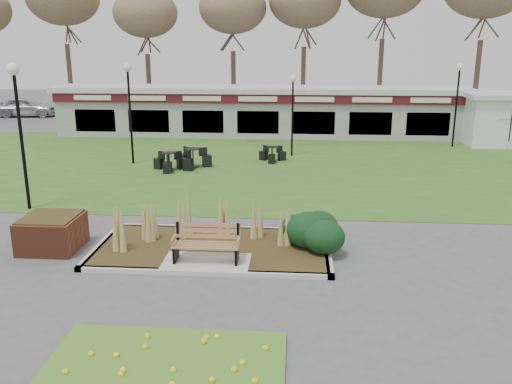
# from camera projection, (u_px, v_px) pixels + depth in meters

# --- Properties ---
(ground) EXTENTS (100.00, 100.00, 0.00)m
(ground) POSITION_uv_depth(u_px,v_px,m) (206.00, 268.00, 13.63)
(ground) COLOR #515154
(ground) RESTS_ON ground
(lawn) EXTENTS (34.00, 16.00, 0.02)m
(lawn) POSITION_uv_depth(u_px,v_px,m) (248.00, 164.00, 25.15)
(lawn) COLOR #2E601E
(lawn) RESTS_ON ground
(flower_bed) EXTENTS (4.20, 3.00, 0.16)m
(flower_bed) POSITION_uv_depth(u_px,v_px,m) (161.00, 374.00, 9.19)
(flower_bed) COLOR #357521
(flower_bed) RESTS_ON ground
(planting_bed) EXTENTS (6.75, 3.40, 1.27)m
(planting_bed) POSITION_uv_depth(u_px,v_px,m) (260.00, 237.00, 14.74)
(planting_bed) COLOR #372C16
(planting_bed) RESTS_ON ground
(park_bench) EXTENTS (1.70, 0.66, 0.93)m
(park_bench) POSITION_uv_depth(u_px,v_px,m) (207.00, 243.00, 13.71)
(park_bench) COLOR #915E41
(park_bench) RESTS_ON ground
(brick_planter) EXTENTS (1.50, 1.50, 0.95)m
(brick_planter) POSITION_uv_depth(u_px,v_px,m) (52.00, 232.00, 14.78)
(brick_planter) COLOR brown
(brick_planter) RESTS_ON ground
(food_pavilion) EXTENTS (24.60, 3.40, 2.90)m
(food_pavilion) POSITION_uv_depth(u_px,v_px,m) (260.00, 111.00, 32.40)
(food_pavilion) COLOR gray
(food_pavilion) RESTS_ON ground
(service_hut) EXTENTS (4.40, 3.40, 2.83)m
(service_hut) POSITION_uv_depth(u_px,v_px,m) (503.00, 118.00, 29.56)
(service_hut) COLOR white
(service_hut) RESTS_ON ground
(lamp_post_near_left) EXTENTS (0.40, 0.40, 4.86)m
(lamp_post_near_left) POSITION_uv_depth(u_px,v_px,m) (17.00, 104.00, 17.48)
(lamp_post_near_left) COLOR black
(lamp_post_near_left) RESTS_ON ground
(lamp_post_mid_right) EXTENTS (0.33, 0.33, 3.94)m
(lamp_post_mid_right) POSITION_uv_depth(u_px,v_px,m) (293.00, 98.00, 26.11)
(lamp_post_mid_right) COLOR black
(lamp_post_mid_right) RESTS_ON ground
(lamp_post_far_right) EXTENTS (0.36, 0.36, 4.40)m
(lamp_post_far_right) POSITION_uv_depth(u_px,v_px,m) (458.00, 87.00, 28.33)
(lamp_post_far_right) COLOR black
(lamp_post_far_right) RESTS_ON ground
(lamp_post_far_left) EXTENTS (0.38, 0.38, 4.56)m
(lamp_post_far_left) POSITION_uv_depth(u_px,v_px,m) (129.00, 91.00, 24.37)
(lamp_post_far_left) COLOR black
(lamp_post_far_left) RESTS_ON ground
(bistro_set_a) EXTENTS (1.60, 1.52, 0.86)m
(bistro_set_a) POSITION_uv_depth(u_px,v_px,m) (193.00, 161.00, 24.34)
(bistro_set_a) COLOR black
(bistro_set_a) RESTS_ON ground
(bistro_set_c) EXTENTS (1.48, 1.34, 0.79)m
(bistro_set_c) POSITION_uv_depth(u_px,v_px,m) (169.00, 164.00, 23.81)
(bistro_set_c) COLOR black
(bistro_set_c) RESTS_ON ground
(bistro_set_d) EXTENTS (1.31, 1.15, 0.70)m
(bistro_set_d) POSITION_uv_depth(u_px,v_px,m) (272.00, 156.00, 25.60)
(bistro_set_d) COLOR black
(bistro_set_d) RESTS_ON ground
(patio_umbrella) EXTENTS (1.90, 1.93, 2.20)m
(patio_umbrella) POSITION_uv_depth(u_px,v_px,m) (510.00, 135.00, 24.88)
(patio_umbrella) COLOR black
(patio_umbrella) RESTS_ON ground
(car_silver) EXTENTS (4.61, 2.32, 1.51)m
(car_silver) POSITION_uv_depth(u_px,v_px,m) (26.00, 107.00, 40.65)
(car_silver) COLOR silver
(car_silver) RESTS_ON ground
(car_black) EXTENTS (4.89, 1.72, 1.61)m
(car_black) POSITION_uv_depth(u_px,v_px,m) (149.00, 107.00, 39.97)
(car_black) COLOR black
(car_black) RESTS_ON ground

